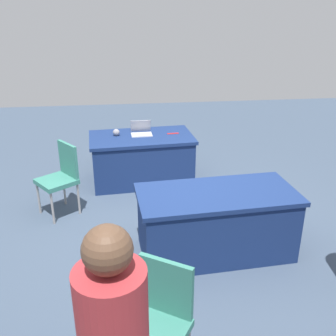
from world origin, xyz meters
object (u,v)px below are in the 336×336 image
(laptop_silver, at_px, (141,132))
(chair_tucked_left, at_px, (158,318))
(yarn_ball, at_px, (116,132))
(table_foreground, at_px, (142,158))
(chair_near_front, at_px, (61,175))
(table_mid_right, at_px, (216,222))
(scissors_red, at_px, (173,133))

(laptop_silver, bearing_deg, chair_tucked_left, 86.52)
(chair_tucked_left, height_order, yarn_ball, chair_tucked_left)
(table_foreground, relative_size, laptop_silver, 5.04)
(chair_near_front, bearing_deg, yarn_ball, -73.18)
(chair_near_front, bearing_deg, chair_tucked_left, 164.60)
(table_mid_right, relative_size, laptop_silver, 5.42)
(scissors_red, bearing_deg, chair_near_front, 26.72)
(laptop_silver, distance_m, scissors_red, 0.50)
(table_foreground, xyz_separation_m, chair_near_front, (1.12, 0.91, 0.17))
(yarn_ball, distance_m, scissors_red, 0.88)
(chair_tucked_left, relative_size, scissors_red, 5.26)
(chair_near_front, relative_size, scissors_red, 5.31)
(table_mid_right, relative_size, scissors_red, 9.82)
(chair_tucked_left, relative_size, laptop_silver, 2.90)
(table_foreground, xyz_separation_m, table_mid_right, (-0.69, 2.06, -0.00))
(table_mid_right, relative_size, yarn_ball, 17.02)
(table_mid_right, bearing_deg, scissors_red, -84.88)
(chair_near_front, xyz_separation_m, yarn_ball, (-0.74, -0.98, 0.25))
(laptop_silver, distance_m, yarn_ball, 0.39)
(chair_tucked_left, distance_m, yarn_ball, 3.65)
(table_mid_right, relative_size, chair_tucked_left, 1.87)
(chair_near_front, bearing_deg, table_mid_right, -158.78)
(yarn_ball, bearing_deg, table_foreground, 170.02)
(laptop_silver, bearing_deg, yarn_ball, 0.97)
(table_mid_right, distance_m, chair_near_front, 2.15)
(chair_tucked_left, bearing_deg, table_mid_right, -84.74)
(chair_tucked_left, bearing_deg, chair_near_front, -35.96)
(table_mid_right, distance_m, chair_tucked_left, 1.71)
(yarn_ball, bearing_deg, chair_tucked_left, 94.36)
(table_mid_right, xyz_separation_m, chair_tucked_left, (0.80, 1.50, 0.17))
(chair_near_front, relative_size, chair_tucked_left, 1.01)
(chair_tucked_left, height_order, laptop_silver, laptop_silver)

